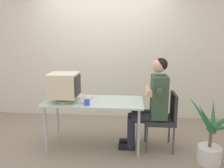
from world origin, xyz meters
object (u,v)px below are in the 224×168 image
(office_chair, at_px, (164,117))
(crt_monitor, at_px, (64,86))
(person_seated, at_px, (152,101))
(desk_mug, at_px, (87,102))
(potted_plant, at_px, (211,138))
(keyboard, at_px, (85,99))
(desk, at_px, (94,105))

(office_chair, bearing_deg, crt_monitor, -176.54)
(person_seated, bearing_deg, desk_mug, -163.36)
(crt_monitor, distance_m, office_chair, 1.50)
(potted_plant, xyz_separation_m, desk_mug, (-1.62, 0.09, 0.42))
(desk_mug, bearing_deg, keyboard, 106.57)
(desk, distance_m, potted_plant, 1.63)
(crt_monitor, relative_size, person_seated, 0.31)
(crt_monitor, xyz_separation_m, potted_plant, (1.99, -0.27, -0.60))
(desk, bearing_deg, crt_monitor, -173.71)
(office_chair, relative_size, desk_mug, 10.18)
(desk, xyz_separation_m, crt_monitor, (-0.42, -0.05, 0.29))
(desk, xyz_separation_m, person_seated, (0.83, 0.04, 0.07))
(office_chair, bearing_deg, person_seated, -180.00)
(keyboard, relative_size, desk_mug, 5.09)
(crt_monitor, height_order, desk_mug, crt_monitor)
(keyboard, height_order, office_chair, office_chair)
(desk, height_order, office_chair, office_chair)
(keyboard, bearing_deg, desk, -6.18)
(crt_monitor, bearing_deg, person_seated, 3.95)
(desk, distance_m, desk_mug, 0.25)
(desk_mug, bearing_deg, office_chair, 14.02)
(potted_plant, bearing_deg, crt_monitor, 172.28)
(office_chair, bearing_deg, keyboard, -178.68)
(desk_mug, bearing_deg, desk, 75.75)
(keyboard, distance_m, person_seated, 0.96)
(person_seated, distance_m, potted_plant, 0.90)
(keyboard, xyz_separation_m, person_seated, (0.96, 0.03, -0.01))
(office_chair, xyz_separation_m, desk_mug, (-1.07, -0.27, 0.27))
(desk, xyz_separation_m, potted_plant, (1.57, -0.32, -0.31))
(desk, height_order, person_seated, person_seated)
(person_seated, distance_m, desk_mug, 0.93)
(crt_monitor, height_order, potted_plant, crt_monitor)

